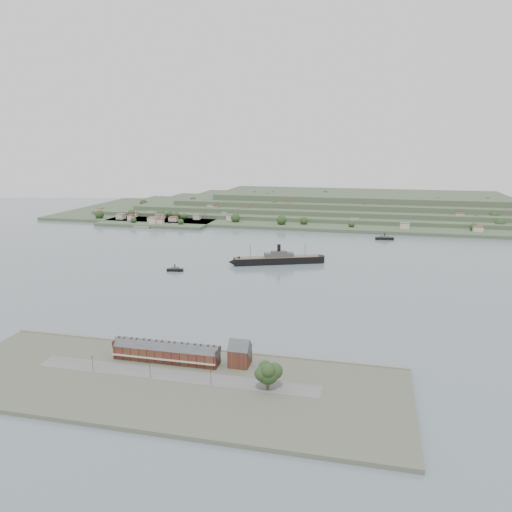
% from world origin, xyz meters
% --- Properties ---
extents(ground, '(1400.00, 1400.00, 0.00)m').
position_xyz_m(ground, '(0.00, 0.00, 0.00)').
color(ground, slate).
rests_on(ground, ground).
extents(near_shore, '(220.00, 80.00, 2.60)m').
position_xyz_m(near_shore, '(0.00, -186.75, 1.01)').
color(near_shore, '#4C5142').
rests_on(near_shore, ground).
extents(terrace_row, '(55.60, 9.80, 11.07)m').
position_xyz_m(terrace_row, '(-10.00, -168.02, 6.84)').
color(terrace_row, '#4C221B').
rests_on(terrace_row, ground).
extents(gabled_building, '(10.40, 10.18, 14.09)m').
position_xyz_m(gabled_building, '(27.50, -164.00, 8.19)').
color(gabled_building, '#4C221B').
rests_on(gabled_building, ground).
extents(far_peninsula, '(760.00, 309.00, 30.00)m').
position_xyz_m(far_peninsula, '(27.91, 393.10, 11.88)').
color(far_peninsula, '#34462E').
rests_on(far_peninsula, ground).
extents(steamship, '(86.48, 41.98, 21.76)m').
position_xyz_m(steamship, '(1.57, 54.46, 4.02)').
color(steamship, black).
rests_on(steamship, ground).
extents(tugboat, '(14.69, 5.96, 6.42)m').
position_xyz_m(tugboat, '(-77.73, 7.64, 1.57)').
color(tugboat, black).
rests_on(tugboat, ground).
extents(ferry_west, '(19.20, 8.79, 6.95)m').
position_xyz_m(ferry_west, '(-175.76, 225.00, 1.67)').
color(ferry_west, black).
rests_on(ferry_west, ground).
extents(ferry_east, '(21.21, 8.76, 7.72)m').
position_xyz_m(ferry_east, '(102.04, 197.26, 1.86)').
color(ferry_east, black).
rests_on(ferry_east, ground).
extents(fig_tree, '(12.17, 10.54, 13.58)m').
position_xyz_m(fig_tree, '(46.48, -185.37, 10.29)').
color(fig_tree, '#45331F').
rests_on(fig_tree, ground).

